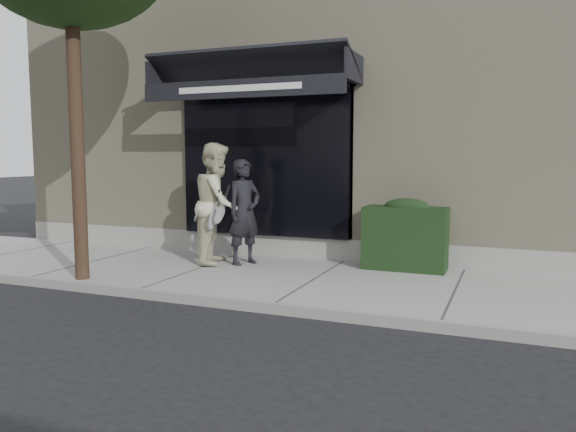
% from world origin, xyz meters
% --- Properties ---
extents(ground, '(80.00, 80.00, 0.00)m').
position_xyz_m(ground, '(0.00, 0.00, 0.00)').
color(ground, black).
rests_on(ground, ground).
extents(sidewalk, '(20.00, 3.00, 0.12)m').
position_xyz_m(sidewalk, '(0.00, 0.00, 0.06)').
color(sidewalk, '#9A9994').
rests_on(sidewalk, ground).
extents(curb, '(20.00, 0.10, 0.14)m').
position_xyz_m(curb, '(0.00, -1.55, 0.07)').
color(curb, gray).
rests_on(curb, ground).
extents(building_facade, '(14.30, 8.04, 5.64)m').
position_xyz_m(building_facade, '(-0.01, 4.96, 2.74)').
color(building_facade, '#B7AD8B').
rests_on(building_facade, ground).
extents(hedge, '(1.30, 0.70, 1.14)m').
position_xyz_m(hedge, '(1.10, 1.25, 0.66)').
color(hedge, black).
rests_on(hedge, sidewalk).
extents(pedestrian_front, '(0.81, 0.94, 1.76)m').
position_xyz_m(pedestrian_front, '(-1.48, 0.63, 1.00)').
color(pedestrian_front, black).
rests_on(pedestrian_front, sidewalk).
extents(pedestrian_back, '(1.02, 1.17, 2.03)m').
position_xyz_m(pedestrian_back, '(-1.94, 0.54, 1.13)').
color(pedestrian_back, beige).
rests_on(pedestrian_back, sidewalk).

